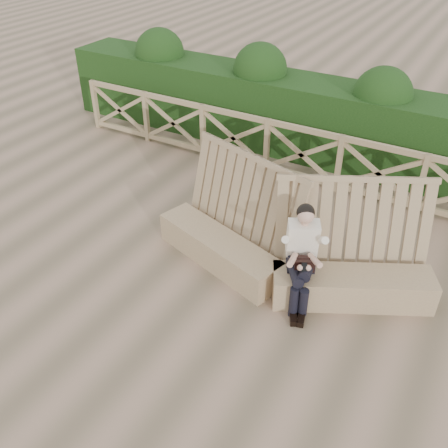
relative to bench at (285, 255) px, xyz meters
The scene contains 5 objects.
ground 1.27m from the bench, 138.36° to the right, with size 60.00×60.00×0.00m, color brown.
bench is the anchor object (origin of this frame).
woman 0.58m from the bench, 40.29° to the right, with size 0.62×0.90×1.43m.
guardrail 2.85m from the bench, 108.44° to the left, with size 10.10×0.09×1.10m.
hedge 4.02m from the bench, 103.00° to the left, with size 12.00×1.20×1.50m, color black.
Camera 1 is at (2.91, -4.38, 4.72)m, focal length 40.00 mm.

